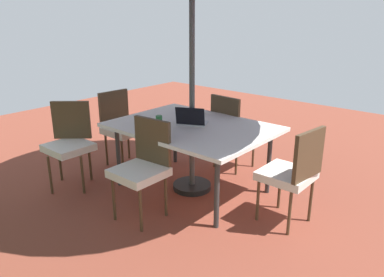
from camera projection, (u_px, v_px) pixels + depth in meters
ground_plane at (192, 189)px, 4.40m from camera, size 10.00×10.00×0.02m
dining_table at (192, 130)px, 4.17m from camera, size 1.73×1.26×0.77m
chair_east at (121, 125)px, 4.94m from camera, size 0.47×0.46×0.98m
chair_northeast at (70, 140)px, 4.34m from camera, size 0.59×0.59×0.98m
chair_north at (143, 164)px, 3.65m from camera, size 0.47×0.48×0.98m
chair_west at (293, 171)px, 3.51m from camera, size 0.48×0.47×0.98m
chair_south at (232, 128)px, 4.80m from camera, size 0.46×0.47×0.98m
laptop at (192, 121)px, 4.16m from camera, size 0.40×0.36×0.21m
cup at (159, 119)px, 4.21m from camera, size 0.07×0.07×0.09m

